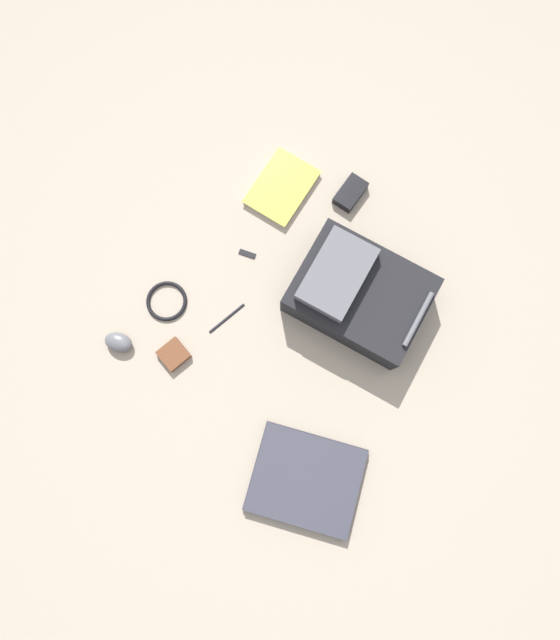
{
  "coord_description": "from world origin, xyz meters",
  "views": [
    {
      "loc": [
        0.22,
        0.16,
        1.61
      ],
      "look_at": [
        -0.01,
        -0.02,
        0.02
      ],
      "focal_mm": 28.08,
      "sensor_mm": 36.0,
      "label": 1
    }
  ],
  "objects_px": {
    "earbud_pouch": "(174,354)",
    "power_brick": "(350,193)",
    "usb_stick": "(247,254)",
    "backpack": "(358,293)",
    "computer_mouse": "(118,342)",
    "laptop": "(306,480)",
    "cable_coil": "(167,301)",
    "pen_black": "(227,318)",
    "book_blue": "(282,187)"
  },
  "relations": [
    {
      "from": "earbud_pouch",
      "to": "power_brick",
      "type": "bearing_deg",
      "value": 170.99
    },
    {
      "from": "usb_stick",
      "to": "backpack",
      "type": "bearing_deg",
      "value": 104.27
    },
    {
      "from": "backpack",
      "to": "computer_mouse",
      "type": "height_order",
      "value": "backpack"
    },
    {
      "from": "laptop",
      "to": "power_brick",
      "type": "bearing_deg",
      "value": -152.14
    },
    {
      "from": "backpack",
      "to": "laptop",
      "type": "bearing_deg",
      "value": 21.43
    },
    {
      "from": "cable_coil",
      "to": "backpack",
      "type": "bearing_deg",
      "value": 128.49
    },
    {
      "from": "power_brick",
      "to": "usb_stick",
      "type": "distance_m",
      "value": 0.41
    },
    {
      "from": "backpack",
      "to": "power_brick",
      "type": "relative_size",
      "value": 3.78
    },
    {
      "from": "backpack",
      "to": "usb_stick",
      "type": "height_order",
      "value": "backpack"
    },
    {
      "from": "laptop",
      "to": "backpack",
      "type": "bearing_deg",
      "value": -158.57
    },
    {
      "from": "computer_mouse",
      "to": "backpack",
      "type": "bearing_deg",
      "value": 119.54
    },
    {
      "from": "pen_black",
      "to": "earbud_pouch",
      "type": "relative_size",
      "value": 1.78
    },
    {
      "from": "backpack",
      "to": "book_blue",
      "type": "xyz_separation_m",
      "value": [
        -0.16,
        -0.42,
        -0.06
      ]
    },
    {
      "from": "laptop",
      "to": "usb_stick",
      "type": "height_order",
      "value": "laptop"
    },
    {
      "from": "cable_coil",
      "to": "usb_stick",
      "type": "distance_m",
      "value": 0.31
    },
    {
      "from": "power_brick",
      "to": "earbud_pouch",
      "type": "relative_size",
      "value": 1.45
    },
    {
      "from": "power_brick",
      "to": "earbud_pouch",
      "type": "xyz_separation_m",
      "value": [
        0.79,
        -0.13,
        -0.0
      ]
    },
    {
      "from": "earbud_pouch",
      "to": "usb_stick",
      "type": "bearing_deg",
      "value": -176.8
    },
    {
      "from": "cable_coil",
      "to": "pen_black",
      "type": "height_order",
      "value": "cable_coil"
    },
    {
      "from": "backpack",
      "to": "usb_stick",
      "type": "distance_m",
      "value": 0.39
    },
    {
      "from": "computer_mouse",
      "to": "laptop",
      "type": "bearing_deg",
      "value": 73.17
    },
    {
      "from": "backpack",
      "to": "pen_black",
      "type": "relative_size",
      "value": 3.08
    },
    {
      "from": "book_blue",
      "to": "cable_coil",
      "type": "distance_m",
      "value": 0.55
    },
    {
      "from": "computer_mouse",
      "to": "power_brick",
      "type": "bearing_deg",
      "value": 142.58
    },
    {
      "from": "backpack",
      "to": "cable_coil",
      "type": "xyz_separation_m",
      "value": [
        0.38,
        -0.48,
        -0.07
      ]
    },
    {
      "from": "earbud_pouch",
      "to": "book_blue",
      "type": "bearing_deg",
      "value": -173.71
    },
    {
      "from": "backpack",
      "to": "power_brick",
      "type": "bearing_deg",
      "value": -141.58
    },
    {
      "from": "computer_mouse",
      "to": "cable_coil",
      "type": "xyz_separation_m",
      "value": [
        -0.2,
        0.03,
        -0.02
      ]
    },
    {
      "from": "computer_mouse",
      "to": "earbud_pouch",
      "type": "xyz_separation_m",
      "value": [
        -0.08,
        0.16,
        -0.01
      ]
    },
    {
      "from": "laptop",
      "to": "pen_black",
      "type": "height_order",
      "value": "laptop"
    },
    {
      "from": "power_brick",
      "to": "cable_coil",
      "type": "bearing_deg",
      "value": -21.03
    },
    {
      "from": "book_blue",
      "to": "cable_coil",
      "type": "height_order",
      "value": "book_blue"
    },
    {
      "from": "computer_mouse",
      "to": "power_brick",
      "type": "relative_size",
      "value": 0.77
    },
    {
      "from": "usb_stick",
      "to": "earbud_pouch",
      "type": "bearing_deg",
      "value": 3.2
    },
    {
      "from": "laptop",
      "to": "cable_coil",
      "type": "bearing_deg",
      "value": -103.64
    },
    {
      "from": "cable_coil",
      "to": "usb_stick",
      "type": "bearing_deg",
      "value": 159.32
    },
    {
      "from": "laptop",
      "to": "usb_stick",
      "type": "xyz_separation_m",
      "value": [
        -0.46,
        -0.59,
        -0.01
      ]
    },
    {
      "from": "power_brick",
      "to": "usb_stick",
      "type": "xyz_separation_m",
      "value": [
        0.38,
        -0.15,
        -0.01
      ]
    },
    {
      "from": "cable_coil",
      "to": "earbud_pouch",
      "type": "height_order",
      "value": "earbud_pouch"
    },
    {
      "from": "power_brick",
      "to": "earbud_pouch",
      "type": "height_order",
      "value": "power_brick"
    },
    {
      "from": "computer_mouse",
      "to": "usb_stick",
      "type": "bearing_deg",
      "value": 144.94
    },
    {
      "from": "pen_black",
      "to": "computer_mouse",
      "type": "bearing_deg",
      "value": -39.13
    },
    {
      "from": "power_brick",
      "to": "laptop",
      "type": "bearing_deg",
      "value": 27.86
    },
    {
      "from": "pen_black",
      "to": "cable_coil",
      "type": "bearing_deg",
      "value": -68.49
    },
    {
      "from": "laptop",
      "to": "computer_mouse",
      "type": "bearing_deg",
      "value": -87.78
    },
    {
      "from": "earbud_pouch",
      "to": "usb_stick",
      "type": "relative_size",
      "value": 1.43
    },
    {
      "from": "laptop",
      "to": "pen_black",
      "type": "relative_size",
      "value": 2.81
    },
    {
      "from": "cable_coil",
      "to": "pen_black",
      "type": "bearing_deg",
      "value": 111.51
    },
    {
      "from": "book_blue",
      "to": "pen_black",
      "type": "bearing_deg",
      "value": 15.91
    },
    {
      "from": "backpack",
      "to": "earbud_pouch",
      "type": "distance_m",
      "value": 0.62
    }
  ]
}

